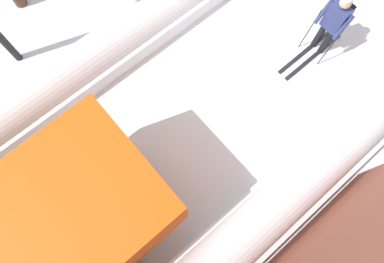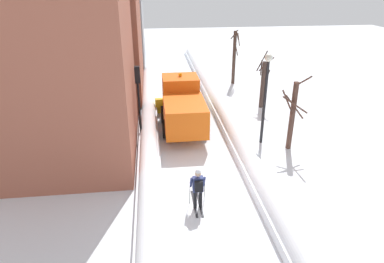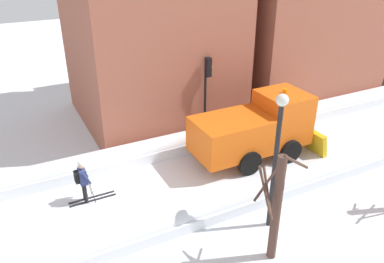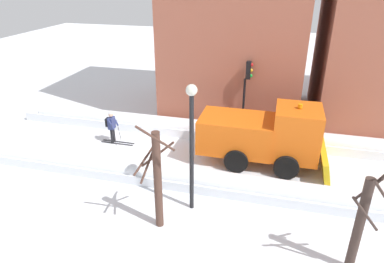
{
  "view_description": "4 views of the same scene",
  "coord_description": "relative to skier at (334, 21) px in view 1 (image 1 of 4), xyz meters",
  "views": [
    {
      "loc": [
        -1.92,
        3.57,
        7.03
      ],
      "look_at": [
        -0.54,
        2.38,
        1.48
      ],
      "focal_mm": 32.04,
      "sensor_mm": 36.0,
      "label": 1
    },
    {
      "loc": [
        -2.08,
        -12.6,
        8.56
      ],
      "look_at": [
        -0.32,
        2.05,
        1.76
      ],
      "focal_mm": 31.73,
      "sensor_mm": 36.0,
      "label": 2
    },
    {
      "loc": [
        12.16,
        -3.36,
        9.11
      ],
      "look_at": [
        -1.31,
        3.52,
        1.51
      ],
      "focal_mm": 36.0,
      "sensor_mm": 36.0,
      "label": 3
    },
    {
      "loc": [
        14.41,
        6.74,
        8.39
      ],
      "look_at": [
        -0.61,
        2.8,
        1.11
      ],
      "focal_mm": 32.43,
      "sensor_mm": 36.0,
      "label": 4
    }
  ],
  "objects": [
    {
      "name": "skier",
      "position": [
        0.0,
        0.0,
        0.0
      ],
      "size": [
        0.62,
        1.8,
        1.81
      ],
      "color": "black",
      "rests_on": "ground"
    }
  ]
}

